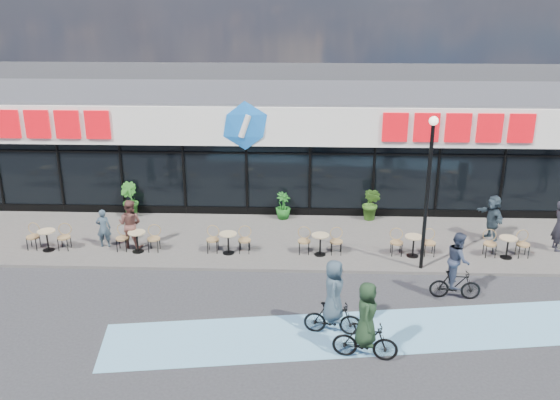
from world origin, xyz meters
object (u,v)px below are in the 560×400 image
lamp_post (428,181)px  potted_plant_right (371,204)px  pedestrian_b (559,226)px  potted_plant_mid (283,206)px  patron_left (104,228)px  patron_right (130,224)px  pedestrian_a (492,217)px  potted_plant_left (129,200)px  cyclist_a (333,303)px  cyclist_b (457,270)px

lamp_post → potted_plant_right: 4.95m
potted_plant_right → pedestrian_b: 6.69m
potted_plant_mid → patron_left: 6.87m
patron_right → pedestrian_a: 12.92m
potted_plant_right → patron_right: patron_right is taller
potted_plant_left → lamp_post: bearing=-21.7°
patron_left → patron_right: bearing=173.2°
patron_left → pedestrian_b: pedestrian_b is taller
patron_left → patron_right: (0.95, 0.00, 0.18)m
patron_left → lamp_post: bearing=166.2°
potted_plant_mid → cyclist_a: bearing=-78.9°
potted_plant_left → pedestrian_b: 15.98m
potted_plant_right → pedestrian_b: size_ratio=0.75×
pedestrian_b → cyclist_b: 5.55m
potted_plant_left → patron_left: patron_left is taller
potted_plant_mid → patron_left: (-6.20, -2.95, 0.16)m
pedestrian_a → pedestrian_b: (2.01, -0.87, 0.07)m
pedestrian_b → cyclist_a: size_ratio=0.84×
patron_right → pedestrian_a: size_ratio=1.04×
lamp_post → cyclist_b: 2.89m
pedestrian_a → cyclist_a: size_ratio=0.78×
potted_plant_left → patron_right: bearing=-73.5°
cyclist_a → cyclist_b: bearing=29.0°
potted_plant_left → cyclist_a: bearing=-46.6°
lamp_post → pedestrian_a: size_ratio=3.00×
cyclist_b → patron_right: bearing=163.5°
cyclist_b → potted_plant_left: bearing=151.9°
potted_plant_right → patron_left: patron_left is taller
potted_plant_mid → cyclist_b: (5.30, -6.08, 0.32)m
potted_plant_left → patron_right: patron_right is taller
lamp_post → potted_plant_left: 11.83m
pedestrian_a → potted_plant_left: bearing=-111.3°
pedestrian_a → pedestrian_b: pedestrian_b is taller
potted_plant_mid → cyclist_a: cyclist_a is taller
lamp_post → potted_plant_right: bearing=105.8°
lamp_post → pedestrian_b: (4.98, 1.64, -2.09)m
potted_plant_left → patron_right: size_ratio=0.79×
potted_plant_right → patron_right: bearing=-161.5°
potted_plant_mid → potted_plant_right: 3.46m
lamp_post → cyclist_a: lamp_post is taller
patron_left → pedestrian_b: size_ratio=0.77×
cyclist_a → potted_plant_left: bearing=133.4°
potted_plant_left → pedestrian_b: size_ratio=0.76×
patron_left → cyclist_b: size_ratio=0.66×
potted_plant_mid → pedestrian_a: (7.62, -1.74, 0.30)m
patron_right → potted_plant_right: bearing=-150.6°
cyclist_a → cyclist_b: size_ratio=1.01×
lamp_post → patron_left: lamp_post is taller
lamp_post → cyclist_a: 5.40m
patron_left → pedestrian_a: pedestrian_a is taller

